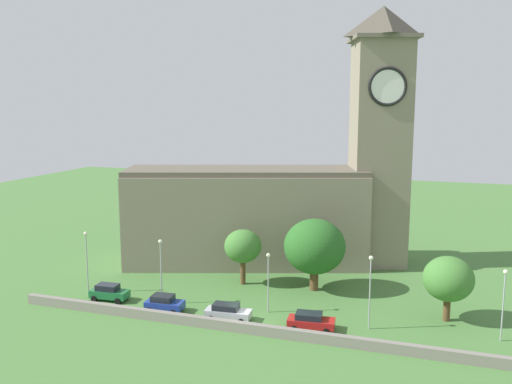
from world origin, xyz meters
name	(u,v)px	position (x,y,z in m)	size (l,w,h in m)	color
ground_plane	(286,280)	(0.00, 15.00, 0.00)	(200.00, 200.00, 0.00)	#477538
church	(285,193)	(-2.19, 22.43, 10.02)	(39.92, 20.99, 35.04)	gray
quay_barrier	(239,327)	(0.00, -2.15, 0.52)	(50.48, 0.70, 1.03)	gray
car_green	(109,292)	(-17.23, 1.43, 0.95)	(4.49, 2.31, 1.87)	#1E6B38
car_blue	(164,303)	(-9.61, 0.36, 0.93)	(4.21, 2.50, 1.84)	#233D9E
car_silver	(228,312)	(-2.22, 0.33, 0.88)	(4.90, 2.39, 1.73)	silver
car_red	(311,321)	(6.51, 0.78, 0.85)	(4.84, 2.65, 1.68)	red
streetlamp_west_end	(86,252)	(-21.11, 2.94, 4.92)	(0.44, 0.44, 7.43)	#9EA0A5
streetlamp_west_mid	(161,261)	(-10.95, 2.34, 4.92)	(0.44, 0.44, 7.44)	#9EA0A5
streetlamp_central	(268,273)	(1.16, 3.71, 4.44)	(0.44, 0.44, 6.59)	#9EA0A5
streetlamp_east_mid	(370,281)	(12.04, 2.63, 5.00)	(0.44, 0.44, 7.58)	#9EA0A5
streetlamp_east_end	(504,294)	(24.30, 3.77, 4.69)	(0.44, 0.44, 7.03)	#9EA0A5
tree_riverside_west	(315,247)	(4.27, 12.38, 5.39)	(7.36, 7.36, 8.73)	brown
tree_churchyard	(243,246)	(-4.62, 11.72, 4.83)	(4.60, 4.60, 6.94)	brown
tree_riverside_east	(448,279)	(19.42, 7.38, 4.48)	(5.17, 5.17, 6.84)	brown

